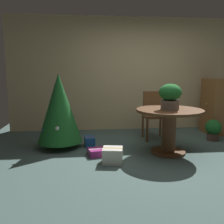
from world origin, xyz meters
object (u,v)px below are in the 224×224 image
Objects in this scene: flower_vase at (170,96)px; wooden_chair_far at (153,112)px; wooden_cabinet at (217,106)px; round_dining_table at (169,124)px; gift_box_blue at (90,141)px; gift_box_purple at (97,152)px; gift_box_cream at (113,155)px; potted_plant at (213,129)px; holiday_tree at (59,108)px.

wooden_chair_far is at bearing 89.11° from flower_vase.
wooden_cabinet reaches higher than flower_vase.
gift_box_blue is (-1.31, 0.53, -0.42)m from round_dining_table.
flower_vase is 1.51m from gift_box_purple.
gift_box_cream is (0.33, -0.89, 0.03)m from gift_box_blue.
wooden_chair_far is 2.85× the size of gift_box_cream.
wooden_cabinet reaches higher than potted_plant.
holiday_tree reaches higher than wooden_chair_far.
holiday_tree is 1.06m from gift_box_purple.
holiday_tree reaches higher than wooden_cabinet.
flower_vase reaches higher than wooden_chair_far.
round_dining_table is 1.48m from gift_box_blue.
round_dining_table is 0.48m from flower_vase.
round_dining_table is at bearing -140.72° from wooden_cabinet.
potted_plant is (2.13, 1.02, 0.12)m from gift_box_cream.
flower_vase is at bearing -108.08° from round_dining_table.
wooden_cabinet is 0.78m from potted_plant.
flower_vase is 2.04m from wooden_cabinet.
holiday_tree is at bearing -166.39° from wooden_chair_far.
potted_plant is at bearing 3.09° from gift_box_blue.
wooden_chair_far reaches higher than gift_box_purple.
flower_vase is at bearing -2.50° from gift_box_purple.
flower_vase is 1.29× the size of gift_box_purple.
gift_box_blue is (-1.30, 0.58, -0.89)m from flower_vase.
potted_plant is (2.35, 0.66, 0.18)m from gift_box_purple.
gift_box_purple is (-1.20, 0.00, -0.45)m from round_dining_table.
round_dining_table is 0.90× the size of wooden_cabinet.
gift_box_cream reaches higher than gift_box_blue.
potted_plant is (1.15, -0.30, -0.31)m from wooden_chair_far.
holiday_tree is at bearing 162.81° from flower_vase.
gift_box_cream is 3.01m from wooden_cabinet.
flower_vase is 1.34m from gift_box_cream.
gift_box_cream is 2.37m from potted_plant.
wooden_chair_far is at bearing 53.36° from gift_box_cream.
holiday_tree reaches higher than potted_plant.
flower_vase is 0.99× the size of potted_plant.
gift_box_blue is at bearing 158.01° from round_dining_table.
wooden_chair_far is (0.02, 1.01, -0.44)m from flower_vase.
round_dining_table is 3.37× the size of gift_box_purple.
holiday_tree is 1.10× the size of wooden_cabinet.
gift_box_cream is at bearing -126.64° from wooden_chair_far.
gift_box_blue is at bearing 1.38° from holiday_tree.
round_dining_table is 1.29m from gift_box_purple.
holiday_tree is (-1.85, 0.52, 0.22)m from round_dining_table.
round_dining_table is 1.93m from holiday_tree.
round_dining_table reaches higher than gift_box_cream.
holiday_tree is at bearing 164.32° from round_dining_table.
wooden_cabinet is 2.85× the size of potted_plant.
potted_plant is at bearing 31.49° from flower_vase.
potted_plant is (1.15, 0.66, -0.28)m from round_dining_table.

